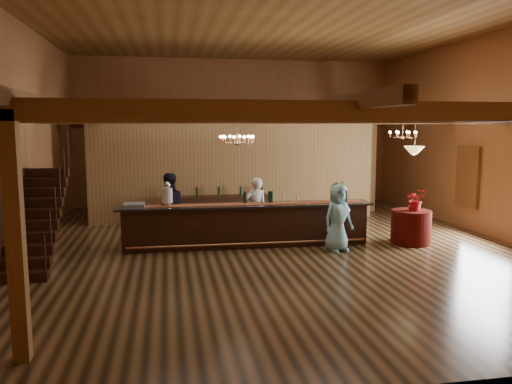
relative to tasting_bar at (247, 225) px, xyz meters
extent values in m
plane|color=brown|center=(0.68, -0.10, -0.54)|extent=(14.00, 14.00, 0.00)
plane|color=brown|center=(0.68, -0.10, 4.96)|extent=(14.00, 14.00, 0.00)
cube|color=#9A5A33|center=(0.68, 6.90, 2.21)|extent=(12.00, 0.10, 5.50)
cube|color=#9A5A33|center=(0.68, -7.10, 2.21)|extent=(12.00, 0.10, 5.50)
cube|color=#9A5A33|center=(-5.32, -0.10, 2.21)|extent=(0.10, 14.00, 5.50)
cube|color=#9A5A33|center=(6.68, -0.10, 2.21)|extent=(0.10, 14.00, 5.50)
cube|color=brown|center=(0.68, -5.60, 2.66)|extent=(11.90, 0.20, 0.28)
cube|color=brown|center=(0.68, -3.10, 2.66)|extent=(11.90, 0.20, 0.28)
cube|color=brown|center=(0.68, -0.60, 2.66)|extent=(11.90, 0.20, 0.28)
cube|color=brown|center=(0.68, 1.90, 2.66)|extent=(11.90, 0.20, 0.28)
cube|color=brown|center=(0.68, 4.40, 2.66)|extent=(11.90, 0.20, 0.28)
cube|color=brown|center=(0.68, 6.70, 2.66)|extent=(11.90, 0.20, 0.28)
cube|color=brown|center=(-3.82, -0.10, 2.80)|extent=(0.18, 13.90, 0.22)
cube|color=brown|center=(0.68, -0.10, 2.80)|extent=(0.18, 13.90, 0.22)
cube|color=brown|center=(5.18, -0.10, 2.80)|extent=(0.18, 13.90, 0.22)
cube|color=brown|center=(-3.82, 4.40, 1.06)|extent=(0.20, 0.20, 3.20)
cube|color=brown|center=(5.18, 4.40, 1.06)|extent=(0.20, 0.20, 3.20)
cube|color=brown|center=(-3.82, -5.60, 1.06)|extent=(0.20, 0.20, 3.20)
cube|color=olive|center=(0.18, 3.40, 1.01)|extent=(9.00, 0.18, 3.10)
cube|color=white|center=(6.63, 0.90, 1.01)|extent=(0.12, 1.05, 1.75)
cube|color=black|center=(-4.77, -2.10, -0.44)|extent=(1.00, 0.28, 0.20)
cube|color=black|center=(-4.77, -1.82, -0.24)|extent=(1.00, 0.28, 0.20)
cube|color=black|center=(-4.77, -1.54, -0.04)|extent=(1.00, 0.28, 0.20)
cube|color=black|center=(-4.77, -1.26, 0.16)|extent=(1.00, 0.28, 0.20)
cube|color=black|center=(-4.77, -0.98, 0.36)|extent=(1.00, 0.28, 0.20)
cube|color=black|center=(-4.77, -0.70, 0.56)|extent=(1.00, 0.28, 0.20)
cube|color=black|center=(-4.77, -0.42, 0.76)|extent=(1.00, 0.28, 0.20)
cube|color=black|center=(-4.77, -0.14, 0.96)|extent=(1.00, 0.28, 0.20)
cube|color=black|center=(-4.77, 0.14, 1.16)|extent=(1.00, 0.28, 0.20)
cube|color=black|center=(-4.77, 0.42, 1.36)|extent=(1.00, 0.28, 0.20)
cube|color=black|center=(1.68, 5.40, 0.01)|extent=(1.20, 0.60, 1.10)
cube|color=brown|center=(-1.32, 5.40, -0.04)|extent=(1.00, 0.60, 1.00)
cube|color=black|center=(0.00, 0.00, -0.03)|extent=(6.08, 0.74, 1.01)
cube|color=black|center=(0.00, 0.00, 0.50)|extent=(6.39, 0.88, 0.05)
cube|color=maroon|center=(0.00, 0.00, 0.53)|extent=(5.98, 0.49, 0.01)
cylinder|color=tan|center=(0.00, -0.40, -0.39)|extent=(5.87, 0.13, 0.05)
cylinder|color=silver|center=(-1.95, 0.08, 0.56)|extent=(0.18, 0.18, 0.08)
cylinder|color=silver|center=(-1.95, 0.08, 0.78)|extent=(0.26, 0.26, 0.36)
sphere|color=silver|center=(-1.95, 0.08, 1.03)|extent=(0.18, 0.18, 0.18)
cube|color=gray|center=(-2.74, -0.01, 0.57)|extent=(0.50, 0.50, 0.10)
cube|color=brown|center=(2.22, -0.08, 0.67)|extent=(0.06, 0.06, 0.30)
cube|color=brown|center=(2.50, -0.08, 0.67)|extent=(0.06, 0.06, 0.30)
cylinder|color=brown|center=(2.36, -0.08, 0.70)|extent=(0.24, 0.24, 0.24)
cylinder|color=black|center=(-0.03, 0.12, 0.67)|extent=(0.07, 0.07, 0.30)
cylinder|color=black|center=(0.60, 0.11, 0.67)|extent=(0.07, 0.07, 0.30)
cylinder|color=black|center=(0.65, 0.11, 0.67)|extent=(0.07, 0.07, 0.30)
cube|color=black|center=(-0.39, 3.01, -0.11)|extent=(3.11, 0.69, 0.87)
cylinder|color=#420B03|center=(4.19, -0.49, -0.11)|extent=(1.00, 1.00, 0.87)
cylinder|color=tan|center=(-0.31, -0.50, 2.36)|extent=(0.02, 0.02, 0.60)
sphere|color=tan|center=(-0.31, -0.50, 2.06)|extent=(0.12, 0.12, 0.12)
torus|color=tan|center=(-0.31, -0.50, 2.16)|extent=(0.80, 0.80, 0.04)
cylinder|color=tan|center=(4.72, 1.24, 2.40)|extent=(0.02, 0.02, 0.52)
sphere|color=tan|center=(4.72, 1.24, 2.14)|extent=(0.12, 0.12, 0.12)
torus|color=tan|center=(4.72, 1.24, 2.24)|extent=(0.80, 0.80, 0.04)
cylinder|color=tan|center=(4.19, -0.49, 2.26)|extent=(0.02, 0.02, 0.80)
cone|color=gold|center=(4.19, -0.49, 1.86)|extent=(0.52, 0.52, 0.20)
imported|color=white|center=(0.34, 0.64, 0.29)|extent=(0.67, 0.50, 1.66)
imported|color=black|center=(-1.93, 0.72, 0.37)|extent=(1.00, 0.85, 1.81)
imported|color=#8CD4E4|center=(2.08, -0.88, 0.27)|extent=(0.92, 0.75, 1.62)
imported|color=#3C6D32|center=(3.55, 3.42, 0.05)|extent=(0.76, 0.67, 1.19)
imported|color=#B41118|center=(4.27, -0.53, 0.61)|extent=(0.57, 0.51, 0.56)
imported|color=tan|center=(4.20, -0.46, 0.48)|extent=(0.19, 0.19, 0.31)
camera|label=1|loc=(-1.93, -12.14, 2.46)|focal=35.00mm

